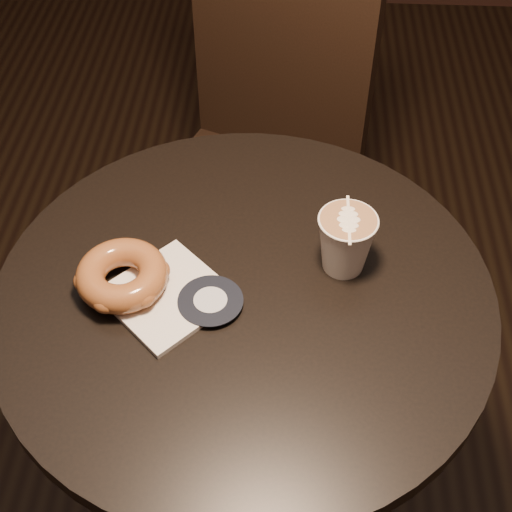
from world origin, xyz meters
name	(u,v)px	position (x,y,z in m)	size (l,w,h in m)	color
cafe_table	(246,368)	(0.00, 0.00, 0.55)	(0.70, 0.70, 0.75)	black
chair	(264,135)	(0.00, 0.59, 0.56)	(0.51, 0.51, 1.00)	black
pastry_bag	(168,295)	(-0.10, -0.02, 0.75)	(0.15, 0.15, 0.01)	silver
doughnut	(122,275)	(-0.17, -0.01, 0.78)	(0.13, 0.13, 0.04)	brown
latte_cup	(345,243)	(0.14, 0.05, 0.80)	(0.08, 0.08, 0.09)	silver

